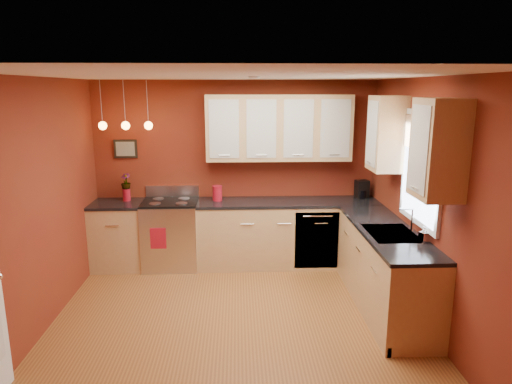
{
  "coord_description": "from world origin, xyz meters",
  "views": [
    {
      "loc": [
        0.03,
        -4.39,
        2.48
      ],
      "look_at": [
        0.25,
        1.0,
        1.25
      ],
      "focal_mm": 32.0,
      "sensor_mm": 36.0,
      "label": 1
    }
  ],
  "objects_px": {
    "sink": "(391,235)",
    "soap_pump": "(424,235)",
    "red_canister": "(217,193)",
    "coffee_maker": "(362,190)",
    "gas_range": "(171,233)"
  },
  "relations": [
    {
      "from": "sink",
      "to": "soap_pump",
      "type": "relative_size",
      "value": 4.17
    },
    {
      "from": "red_canister",
      "to": "coffee_maker",
      "type": "relative_size",
      "value": 0.83
    },
    {
      "from": "red_canister",
      "to": "soap_pump",
      "type": "height_order",
      "value": "red_canister"
    },
    {
      "from": "gas_range",
      "to": "sink",
      "type": "bearing_deg",
      "value": -29.78
    },
    {
      "from": "gas_range",
      "to": "soap_pump",
      "type": "distance_m",
      "value": 3.42
    },
    {
      "from": "red_canister",
      "to": "soap_pump",
      "type": "distance_m",
      "value": 2.88
    },
    {
      "from": "coffee_maker",
      "to": "red_canister",
      "type": "bearing_deg",
      "value": 172.66
    },
    {
      "from": "red_canister",
      "to": "coffee_maker",
      "type": "bearing_deg",
      "value": 2.28
    },
    {
      "from": "gas_range",
      "to": "sink",
      "type": "height_order",
      "value": "sink"
    },
    {
      "from": "coffee_maker",
      "to": "soap_pump",
      "type": "bearing_deg",
      "value": -96.46
    },
    {
      "from": "coffee_maker",
      "to": "gas_range",
      "type": "bearing_deg",
      "value": 173.28
    },
    {
      "from": "gas_range",
      "to": "red_canister",
      "type": "relative_size",
      "value": 5.24
    },
    {
      "from": "sink",
      "to": "coffee_maker",
      "type": "xyz_separation_m",
      "value": [
        0.11,
        1.64,
        0.14
      ]
    },
    {
      "from": "red_canister",
      "to": "coffee_maker",
      "type": "height_order",
      "value": "coffee_maker"
    },
    {
      "from": "red_canister",
      "to": "soap_pump",
      "type": "bearing_deg",
      "value": -40.77
    }
  ]
}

